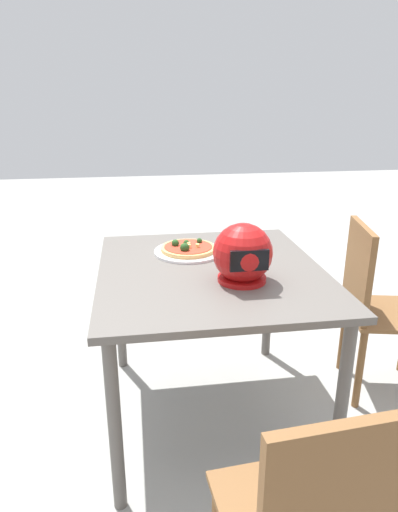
% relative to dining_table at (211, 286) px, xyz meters
% --- Properties ---
extents(ground_plane, '(14.00, 14.00, 0.00)m').
position_rel_dining_table_xyz_m(ground_plane, '(0.00, 0.00, -0.68)').
color(ground_plane, '#9E9E99').
extents(dining_table, '(0.98, 1.09, 0.77)m').
position_rel_dining_table_xyz_m(dining_table, '(0.00, 0.00, 0.00)').
color(dining_table, '#5B5651').
rests_on(dining_table, ground).
extents(pizza_plate, '(0.33, 0.33, 0.01)m').
position_rel_dining_table_xyz_m(pizza_plate, '(0.07, -0.22, 0.09)').
color(pizza_plate, white).
rests_on(pizza_plate, dining_table).
extents(pizza, '(0.26, 0.26, 0.06)m').
position_rel_dining_table_xyz_m(pizza, '(0.07, -0.22, 0.11)').
color(pizza, tan).
rests_on(pizza, pizza_plate).
extents(motorcycle_helmet, '(0.24, 0.24, 0.24)m').
position_rel_dining_table_xyz_m(motorcycle_helmet, '(-0.10, 0.16, 0.20)').
color(motorcycle_helmet, '#B21414').
rests_on(motorcycle_helmet, dining_table).
extents(chair_side, '(0.47, 0.47, 0.90)m').
position_rel_dining_table_xyz_m(chair_side, '(-0.85, -0.09, -0.17)').
color(chair_side, brown).
rests_on(chair_side, ground).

